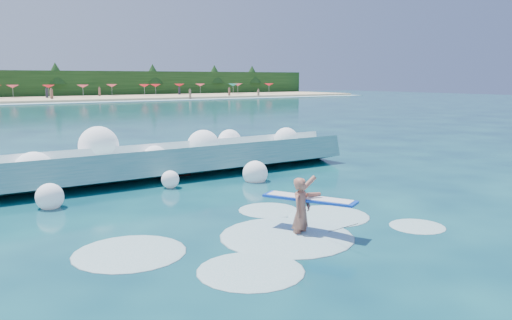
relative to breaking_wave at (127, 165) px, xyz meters
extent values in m
plane|color=#082B41|center=(0.85, -6.92, -0.54)|extent=(200.00, 200.00, 0.00)
cube|color=teal|center=(0.00, -0.16, -0.09)|extent=(17.99, 2.74, 1.50)
cube|color=white|center=(0.00, 0.64, 0.36)|extent=(17.99, 1.27, 0.70)
cube|color=black|center=(-1.30, 1.07, -0.15)|extent=(2.45, 2.13, 1.12)
cube|color=black|center=(1.70, 0.27, -0.24)|extent=(1.78, 1.53, 0.86)
cube|color=black|center=(4.40, 1.47, -0.12)|extent=(2.20, 2.17, 1.20)
imported|color=#A9634F|center=(1.23, -8.52, 0.00)|extent=(0.71, 0.61, 1.66)
cube|color=#0B3AC3|center=(1.51, -8.47, 0.29)|extent=(1.51, 2.25, 0.06)
cube|color=white|center=(1.51, -8.47, 0.30)|extent=(1.34, 2.04, 0.06)
cylinder|color=black|center=(1.41, -9.72, -0.09)|extent=(0.01, 0.91, 0.43)
sphere|color=white|center=(-3.17, -0.39, 0.16)|extent=(1.28, 1.28, 1.28)
sphere|color=white|center=(-0.78, 0.66, 0.69)|extent=(1.43, 1.43, 1.43)
sphere|color=white|center=(0.99, -0.28, 0.22)|extent=(0.92, 0.92, 0.92)
sphere|color=white|center=(3.18, 0.09, 0.45)|extent=(1.30, 1.30, 1.30)
sphere|color=white|center=(4.70, 0.62, 0.49)|extent=(0.99, 0.99, 0.99)
sphere|color=white|center=(6.98, -0.31, 0.50)|extent=(1.03, 1.03, 1.03)
sphere|color=white|center=(-3.17, -2.61, -0.22)|extent=(0.79, 0.79, 0.79)
sphere|color=white|center=(0.78, -2.07, -0.25)|extent=(0.61, 0.61, 0.61)
sphere|color=white|center=(3.78, -2.72, -0.26)|extent=(0.90, 0.90, 0.90)
ellipsoid|color=silver|center=(0.89, -8.41, -0.54)|extent=(3.17, 3.17, 0.16)
ellipsoid|color=silver|center=(-0.97, -9.72, -0.54)|extent=(2.11, 2.11, 0.11)
ellipsoid|color=silver|center=(2.88, -7.63, -0.54)|extent=(2.23, 2.23, 0.11)
ellipsoid|color=silver|center=(-2.56, -7.46, -0.54)|extent=(2.41, 2.41, 0.12)
ellipsoid|color=silver|center=(1.88, -6.26, -0.54)|extent=(1.70, 1.70, 0.09)
ellipsoid|color=silver|center=(4.08, -9.59, -0.54)|extent=(1.38, 1.38, 0.07)
cone|color=#E24258|center=(6.82, 75.55, 1.71)|extent=(2.00, 2.00, 0.50)
cone|color=red|center=(11.93, 72.63, 1.71)|extent=(2.00, 2.00, 0.50)
cone|color=#E24258|center=(17.29, 71.52, 1.71)|extent=(2.00, 2.00, 0.50)
cone|color=#E24258|center=(23.60, 75.51, 1.71)|extent=(2.00, 2.00, 0.50)
cone|color=red|center=(28.54, 71.86, 1.71)|extent=(2.00, 2.00, 0.50)
cone|color=red|center=(31.32, 73.25, 1.71)|extent=(2.00, 2.00, 0.50)
cone|color=red|center=(37.00, 74.80, 1.71)|extent=(2.00, 2.00, 0.50)
cone|color=#E24258|center=(41.52, 74.52, 1.71)|extent=(2.00, 2.00, 0.50)
cone|color=#168A82|center=(47.61, 71.62, 1.71)|extent=(2.00, 2.00, 0.50)
cone|color=#E24258|center=(50.01, 73.68, 1.71)|extent=(2.00, 2.00, 0.50)
cone|color=red|center=(56.60, 71.55, 1.71)|extent=(2.00, 2.00, 0.50)
cube|color=#8C664C|center=(53.67, 67.93, 0.58)|extent=(0.35, 0.22, 1.44)
cube|color=#262633|center=(55.14, 73.58, 0.54)|extent=(0.35, 0.22, 1.36)
cube|color=#262633|center=(19.37, 61.56, 0.29)|extent=(0.35, 0.22, 1.51)
cube|color=#3F332D|center=(13.56, 64.82, 0.66)|extent=(0.35, 0.22, 1.61)
cube|color=brown|center=(42.06, 65.64, 0.58)|extent=(0.35, 0.22, 1.44)
cube|color=brown|center=(52.62, 74.94, 0.56)|extent=(0.35, 0.22, 1.40)
cube|color=#262633|center=(24.87, 73.95, 0.65)|extent=(0.35, 0.22, 1.58)
cube|color=brown|center=(18.49, 69.43, 0.61)|extent=(0.35, 0.22, 1.49)
cube|color=#8C664C|center=(49.22, 67.17, 0.63)|extent=(0.35, 0.22, 1.53)
cube|color=#262633|center=(49.14, 63.45, 0.60)|extent=(0.35, 0.22, 1.48)
camera|label=1|loc=(-5.93, -17.36, 3.12)|focal=35.00mm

